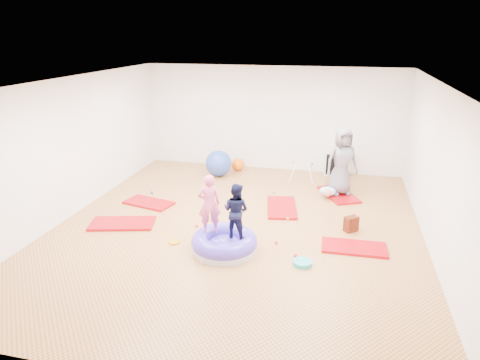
# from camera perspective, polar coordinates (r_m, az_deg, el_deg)

# --- Properties ---
(room) EXTENTS (7.01, 8.01, 2.81)m
(room) POSITION_cam_1_polar(r_m,az_deg,el_deg) (7.90, -0.51, 2.73)
(room) COLOR tan
(room) RESTS_ON ground
(gym_mat_front_left) EXTENTS (1.36, 0.92, 0.05)m
(gym_mat_front_left) POSITION_cam_1_polar(r_m,az_deg,el_deg) (8.86, -15.41, -5.61)
(gym_mat_front_left) COLOR #BB0B05
(gym_mat_front_left) RESTS_ON ground
(gym_mat_mid_left) EXTENTS (1.18, 0.78, 0.05)m
(gym_mat_mid_left) POSITION_cam_1_polar(r_m,az_deg,el_deg) (9.77, -12.06, -2.99)
(gym_mat_mid_left) COLOR #BB0B05
(gym_mat_mid_left) RESTS_ON ground
(gym_mat_center_back) EXTENTS (0.82, 1.31, 0.05)m
(gym_mat_center_back) POSITION_cam_1_polar(r_m,az_deg,el_deg) (9.34, 5.59, -3.66)
(gym_mat_center_back) COLOR #BB0B05
(gym_mat_center_back) RESTS_ON ground
(gym_mat_right) EXTENTS (1.14, 0.60, 0.05)m
(gym_mat_right) POSITION_cam_1_polar(r_m,az_deg,el_deg) (7.92, 14.98, -8.69)
(gym_mat_right) COLOR #BB0B05
(gym_mat_right) RESTS_ON ground
(gym_mat_rear_right) EXTENTS (1.06, 1.33, 0.05)m
(gym_mat_rear_right) POSITION_cam_1_polar(r_m,az_deg,el_deg) (10.29, 12.98, -1.88)
(gym_mat_rear_right) COLOR #BB0B05
(gym_mat_rear_right) RESTS_ON ground
(inflatable_cushion) EXTENTS (1.16, 1.16, 0.37)m
(inflatable_cushion) POSITION_cam_1_polar(r_m,az_deg,el_deg) (7.55, -2.10, -8.42)
(inflatable_cushion) COLOR #B5B9CF
(inflatable_cushion) RESTS_ON ground
(child_pink) EXTENTS (0.46, 0.38, 1.07)m
(child_pink) POSITION_cam_1_polar(r_m,az_deg,el_deg) (7.40, -4.14, -2.84)
(child_pink) COLOR #DE5888
(child_pink) RESTS_ON inflatable_cushion
(child_navy) EXTENTS (0.56, 0.48, 0.97)m
(child_navy) POSITION_cam_1_polar(r_m,az_deg,el_deg) (7.23, -0.55, -3.76)
(child_navy) COLOR black
(child_navy) RESTS_ON inflatable_cushion
(adult_caregiver) EXTENTS (0.90, 0.77, 1.55)m
(adult_caregiver) POSITION_cam_1_polar(r_m,az_deg,el_deg) (10.07, 13.43, 2.43)
(adult_caregiver) COLOR slate
(adult_caregiver) RESTS_ON gym_mat_rear_right
(infant) EXTENTS (0.38, 0.38, 0.22)m
(infant) POSITION_cam_1_polar(r_m,az_deg,el_deg) (10.01, 11.59, -1.53)
(infant) COLOR #A8C4F1
(infant) RESTS_ON gym_mat_rear_right
(ball_pit_balls) EXTENTS (3.73, 3.03, 0.06)m
(ball_pit_balls) POSITION_cam_1_polar(r_m,az_deg,el_deg) (8.57, -0.35, -5.71)
(ball_pit_balls) COLOR #2945AC
(ball_pit_balls) RESTS_ON ground
(exercise_ball_blue) EXTENTS (0.69, 0.69, 0.69)m
(exercise_ball_blue) POSITION_cam_1_polar(r_m,az_deg,el_deg) (11.30, -2.88, 2.24)
(exercise_ball_blue) COLOR #2945AC
(exercise_ball_blue) RESTS_ON ground
(exercise_ball_orange) EXTENTS (0.35, 0.35, 0.35)m
(exercise_ball_orange) POSITION_cam_1_polar(r_m,az_deg,el_deg) (11.76, -0.27, 2.08)
(exercise_ball_orange) COLOR orange
(exercise_ball_orange) RESTS_ON ground
(infant_play_gym) EXTENTS (0.62, 0.59, 0.48)m
(infant_play_gym) POSITION_cam_1_polar(r_m,az_deg,el_deg) (11.05, 8.34, 1.51)
(infant_play_gym) COLOR silver
(infant_play_gym) RESTS_ON ground
(cube_shelf) EXTENTS (0.65, 0.32, 0.65)m
(cube_shelf) POSITION_cam_1_polar(r_m,az_deg,el_deg) (11.63, 12.82, 2.16)
(cube_shelf) COLOR silver
(cube_shelf) RESTS_ON ground
(balance_disc) EXTENTS (0.32, 0.32, 0.07)m
(balance_disc) POSITION_cam_1_polar(r_m,az_deg,el_deg) (7.24, 8.33, -10.88)
(balance_disc) COLOR #27AAAE
(balance_disc) RESTS_ON ground
(backpack) EXTENTS (0.30, 0.29, 0.30)m
(backpack) POSITION_cam_1_polar(r_m,az_deg,el_deg) (8.51, 14.59, -5.69)
(backpack) COLOR maroon
(backpack) RESTS_ON ground
(yellow_toy) EXTENTS (0.21, 0.21, 0.03)m
(yellow_toy) POSITION_cam_1_polar(r_m,az_deg,el_deg) (7.95, -8.78, -8.16)
(yellow_toy) COLOR orange
(yellow_toy) RESTS_ON ground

